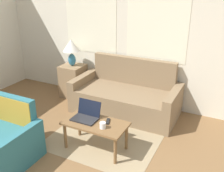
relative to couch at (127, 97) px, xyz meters
name	(u,v)px	position (x,y,z in m)	size (l,w,h in m)	color
wall_back	(126,35)	(-0.23, 0.46, 1.03)	(6.29, 0.06, 2.60)	silver
rug	(114,128)	(0.07, -0.67, -0.27)	(1.61, 1.97, 0.01)	#9E8966
couch	(127,97)	(0.00, 0.00, 0.00)	(1.88, 0.90, 0.94)	#846B4C
armchair	(1,143)	(-0.94, -2.03, -0.02)	(0.89, 0.81, 0.81)	#2D6B75
side_table	(73,81)	(-1.26, 0.13, 0.05)	(0.44, 0.44, 0.66)	#937551
table_lamp	(71,48)	(-1.26, 0.13, 0.74)	(0.34, 0.34, 0.52)	teal
coffee_table	(95,126)	(0.07, -1.26, 0.09)	(0.89, 0.46, 0.43)	brown
laptop	(86,115)	(-0.10, -1.21, 0.20)	(0.36, 0.29, 0.24)	black
cup_navy	(103,125)	(0.24, -1.34, 0.19)	(0.08, 0.08, 0.09)	white
tv_remote	(108,121)	(0.22, -1.17, 0.16)	(0.09, 0.16, 0.02)	black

